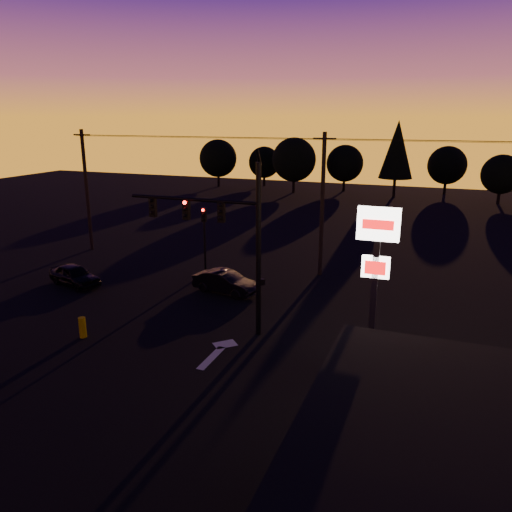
{
  "coord_description": "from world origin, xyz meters",
  "views": [
    {
      "loc": [
        9.11,
        -16.28,
        9.89
      ],
      "look_at": [
        1.0,
        5.0,
        3.5
      ],
      "focal_mm": 35.0,
      "sensor_mm": 36.0,
      "label": 1
    }
  ],
  "objects_px": {
    "traffic_signal_mast": "(226,229)",
    "car_mid": "(225,282)",
    "suv_parked": "(405,423)",
    "bollard": "(83,327)",
    "pylon_sign": "(376,259)",
    "car_left": "(75,275)",
    "secondary_signal": "(204,231)"
  },
  "relations": [
    {
      "from": "traffic_signal_mast",
      "to": "car_mid",
      "type": "bearing_deg",
      "value": 115.15
    },
    {
      "from": "suv_parked",
      "to": "bollard",
      "type": "bearing_deg",
      "value": 164.22
    },
    {
      "from": "traffic_signal_mast",
      "to": "car_mid",
      "type": "distance_m",
      "value": 6.71
    },
    {
      "from": "pylon_sign",
      "to": "car_mid",
      "type": "xyz_separation_m",
      "value": [
        -9.29,
        7.16,
        -4.27
      ]
    },
    {
      "from": "bollard",
      "to": "car_mid",
      "type": "distance_m",
      "value": 8.72
    },
    {
      "from": "pylon_sign",
      "to": "bollard",
      "type": "distance_m",
      "value": 13.73
    },
    {
      "from": "car_mid",
      "to": "suv_parked",
      "type": "relative_size",
      "value": 0.87
    },
    {
      "from": "bollard",
      "to": "suv_parked",
      "type": "distance_m",
      "value": 14.84
    },
    {
      "from": "car_mid",
      "to": "car_left",
      "type": "bearing_deg",
      "value": 113.28
    },
    {
      "from": "car_left",
      "to": "pylon_sign",
      "type": "bearing_deg",
      "value": -89.02
    },
    {
      "from": "bollard",
      "to": "car_left",
      "type": "relative_size",
      "value": 0.26
    },
    {
      "from": "secondary_signal",
      "to": "suv_parked",
      "type": "bearing_deg",
      "value": -44.45
    },
    {
      "from": "secondary_signal",
      "to": "car_left",
      "type": "bearing_deg",
      "value": -142.84
    },
    {
      "from": "car_mid",
      "to": "traffic_signal_mast",
      "type": "bearing_deg",
      "value": -144.07
    },
    {
      "from": "secondary_signal",
      "to": "pylon_sign",
      "type": "bearing_deg",
      "value": -39.77
    },
    {
      "from": "bollard",
      "to": "car_mid",
      "type": "height_order",
      "value": "car_mid"
    },
    {
      "from": "car_left",
      "to": "suv_parked",
      "type": "xyz_separation_m",
      "value": [
        20.02,
        -8.53,
        -0.0
      ]
    },
    {
      "from": "secondary_signal",
      "to": "car_mid",
      "type": "distance_m",
      "value": 4.5
    },
    {
      "from": "traffic_signal_mast",
      "to": "suv_parked",
      "type": "height_order",
      "value": "traffic_signal_mast"
    },
    {
      "from": "secondary_signal",
      "to": "pylon_sign",
      "type": "height_order",
      "value": "pylon_sign"
    },
    {
      "from": "suv_parked",
      "to": "car_mid",
      "type": "bearing_deg",
      "value": 130.47
    },
    {
      "from": "pylon_sign",
      "to": "traffic_signal_mast",
      "type": "bearing_deg",
      "value": 160.64
    },
    {
      "from": "car_mid",
      "to": "bollard",
      "type": "bearing_deg",
      "value": 165.8
    },
    {
      "from": "secondary_signal",
      "to": "suv_parked",
      "type": "height_order",
      "value": "secondary_signal"
    },
    {
      "from": "secondary_signal",
      "to": "traffic_signal_mast",
      "type": "bearing_deg",
      "value": -56.81
    },
    {
      "from": "traffic_signal_mast",
      "to": "pylon_sign",
      "type": "height_order",
      "value": "traffic_signal_mast"
    },
    {
      "from": "pylon_sign",
      "to": "bollard",
      "type": "height_order",
      "value": "pylon_sign"
    },
    {
      "from": "pylon_sign",
      "to": "car_left",
      "type": "relative_size",
      "value": 1.84
    },
    {
      "from": "traffic_signal_mast",
      "to": "car_mid",
      "type": "xyz_separation_m",
      "value": [
        -2.19,
        4.67,
        -4.29
      ]
    },
    {
      "from": "bollard",
      "to": "suv_parked",
      "type": "height_order",
      "value": "suv_parked"
    },
    {
      "from": "traffic_signal_mast",
      "to": "car_left",
      "type": "bearing_deg",
      "value": 166.8
    },
    {
      "from": "pylon_sign",
      "to": "bollard",
      "type": "relative_size",
      "value": 6.97
    }
  ]
}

